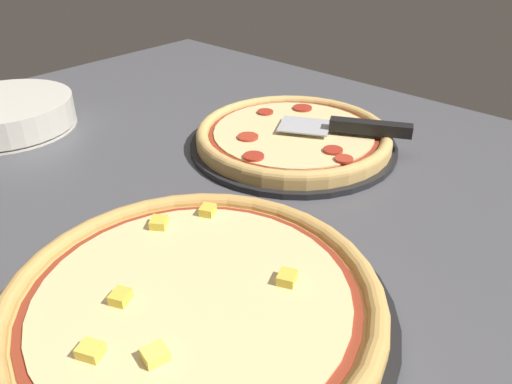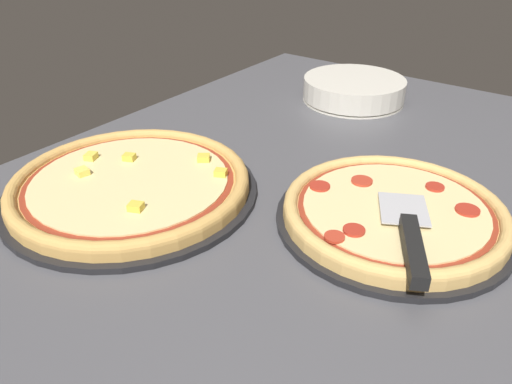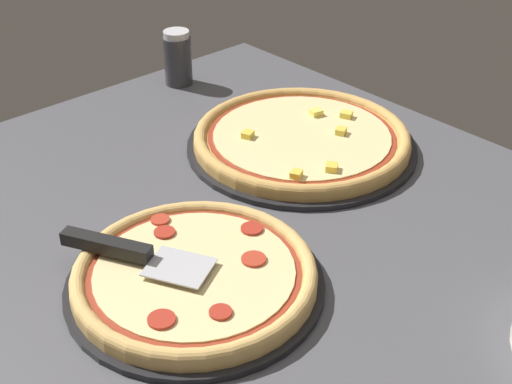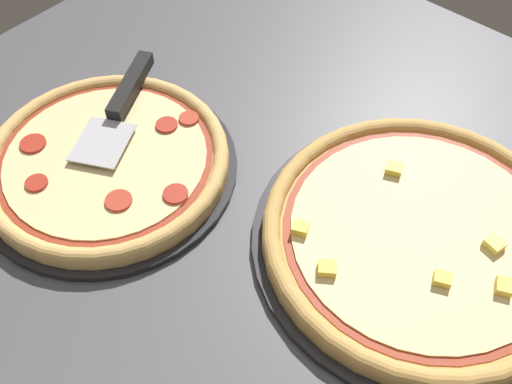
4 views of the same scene
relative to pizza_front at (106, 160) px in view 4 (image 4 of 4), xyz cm
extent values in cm
cube|color=#4C4C51|center=(3.10, 14.37, -4.14)|extent=(136.78, 105.37, 3.60)
cylinder|color=black|center=(0.00, -0.01, -1.84)|extent=(35.82, 35.82, 1.00)
cylinder|color=#DBAD60|center=(0.00, -0.01, -0.52)|extent=(33.67, 33.67, 1.66)
torus|color=#DBAD60|center=(0.00, -0.01, 0.31)|extent=(33.67, 33.67, 2.08)
cylinder|color=maroon|center=(0.00, -0.01, 0.39)|extent=(29.26, 29.26, 0.15)
cylinder|color=beige|center=(0.00, -0.01, 0.51)|extent=(27.61, 27.61, 0.40)
cylinder|color=#AD2D1E|center=(-1.67, 12.04, 0.91)|extent=(3.29, 3.29, 0.40)
cylinder|color=#B73823|center=(-12.59, 3.43, 0.91)|extent=(2.86, 2.86, 0.40)
cylinder|color=#AD2D1E|center=(9.07, -2.98, 0.91)|extent=(2.97, 2.97, 0.40)
cylinder|color=#AD2D1E|center=(-9.57, 2.00, 0.91)|extent=(3.14, 3.14, 0.40)
cylinder|color=#B73823|center=(3.90, 7.35, 0.91)|extent=(3.49, 3.49, 0.40)
cylinder|color=#AD2D1E|center=(5.15, -9.23, 0.91)|extent=(3.58, 3.58, 0.40)
cylinder|color=black|center=(-17.81, 38.98, -1.84)|extent=(42.24, 42.24, 1.00)
cylinder|color=tan|center=(-17.81, 38.98, -0.57)|extent=(39.70, 39.70, 1.55)
torus|color=tan|center=(-17.81, 38.98, 0.20)|extent=(39.70, 39.70, 2.26)
cylinder|color=maroon|center=(-17.81, 38.98, 0.28)|extent=(34.51, 34.51, 0.15)
cylinder|color=beige|center=(-17.81, 38.98, 0.40)|extent=(32.56, 32.56, 0.40)
cube|color=yellow|center=(-7.91, 27.59, 1.15)|extent=(2.41, 2.55, 1.09)
cube|color=#F9E05B|center=(-21.51, 46.62, 1.15)|extent=(2.38, 2.54, 1.09)
cube|color=yellow|center=(-23.67, 30.95, 1.15)|extent=(2.51, 2.66, 1.09)
cube|color=#F4D64C|center=(-16.94, 50.18, 1.15)|extent=(2.71, 2.53, 1.09)
cube|color=yellow|center=(-5.51, 33.54, 1.15)|extent=(2.81, 2.86, 1.09)
cube|color=yellow|center=(-13.12, 44.41, 1.15)|extent=(2.41, 2.56, 1.09)
cube|color=#B7B7BC|center=(-1.08, -1.73, 1.47)|extent=(10.77, 10.05, 0.24)
cube|color=black|center=(-10.89, -6.85, 2.35)|extent=(13.05, 8.24, 2.00)
camera|label=1|loc=(-48.31, 63.07, 35.76)|focal=35.00mm
camera|label=2|loc=(-63.72, -20.82, 40.96)|focal=35.00mm
camera|label=3|loc=(61.64, -45.00, 61.74)|focal=50.00mm
camera|label=4|loc=(27.61, 51.55, 61.13)|focal=42.00mm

